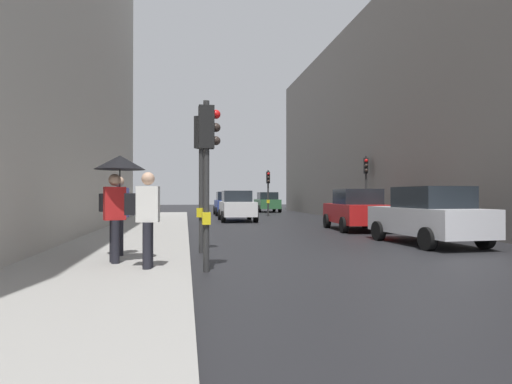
{
  "coord_description": "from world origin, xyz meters",
  "views": [
    {
      "loc": [
        -5.02,
        -8.67,
        1.51
      ],
      "look_at": [
        -2.36,
        7.66,
        1.62
      ],
      "focal_mm": 30.4,
      "sensor_mm": 36.0,
      "label": 1
    }
  ],
  "objects_px": {
    "traffic_light_mid_street": "(366,177)",
    "traffic_light_far_median": "(268,184)",
    "car_white_compact": "(237,206)",
    "pedestrian_with_black_backpack": "(146,214)",
    "car_red_sedan": "(356,210)",
    "traffic_light_near_right": "(202,156)",
    "car_blue_van": "(228,203)",
    "car_silver_hatchback": "(428,216)",
    "pedestrian_with_grey_backpack": "(117,210)",
    "traffic_light_near_left": "(208,154)",
    "car_green_estate": "(267,202)",
    "pedestrian_with_umbrella": "(118,178)"
  },
  "relations": [
    {
      "from": "traffic_light_mid_street",
      "to": "traffic_light_far_median",
      "type": "bearing_deg",
      "value": 114.31
    },
    {
      "from": "car_white_compact",
      "to": "pedestrian_with_black_backpack",
      "type": "relative_size",
      "value": 2.38
    },
    {
      "from": "car_red_sedan",
      "to": "car_white_compact",
      "type": "bearing_deg",
      "value": 119.75
    },
    {
      "from": "traffic_light_near_right",
      "to": "car_blue_van",
      "type": "relative_size",
      "value": 0.87
    },
    {
      "from": "car_white_compact",
      "to": "car_silver_hatchback",
      "type": "bearing_deg",
      "value": -71.36
    },
    {
      "from": "traffic_light_far_median",
      "to": "pedestrian_with_grey_backpack",
      "type": "relative_size",
      "value": 1.86
    },
    {
      "from": "traffic_light_mid_street",
      "to": "car_white_compact",
      "type": "bearing_deg",
      "value": 156.19
    },
    {
      "from": "traffic_light_far_median",
      "to": "car_red_sedan",
      "type": "bearing_deg",
      "value": -83.98
    },
    {
      "from": "traffic_light_near_left",
      "to": "car_green_estate",
      "type": "height_order",
      "value": "traffic_light_near_left"
    },
    {
      "from": "traffic_light_near_left",
      "to": "pedestrian_with_umbrella",
      "type": "distance_m",
      "value": 1.87
    },
    {
      "from": "traffic_light_far_median",
      "to": "traffic_light_mid_street",
      "type": "height_order",
      "value": "traffic_light_mid_street"
    },
    {
      "from": "car_blue_van",
      "to": "car_red_sedan",
      "type": "xyz_separation_m",
      "value": [
        4.07,
        -14.88,
        0.0
      ]
    },
    {
      "from": "traffic_light_near_left",
      "to": "car_silver_hatchback",
      "type": "xyz_separation_m",
      "value": [
        6.87,
        3.64,
        -1.44
      ]
    },
    {
      "from": "car_blue_van",
      "to": "car_silver_hatchback",
      "type": "bearing_deg",
      "value": -78.43
    },
    {
      "from": "pedestrian_with_grey_backpack",
      "to": "traffic_light_near_left",
      "type": "bearing_deg",
      "value": -38.09
    },
    {
      "from": "car_blue_van",
      "to": "pedestrian_with_umbrella",
      "type": "distance_m",
      "value": 23.96
    },
    {
      "from": "traffic_light_near_right",
      "to": "traffic_light_mid_street",
      "type": "bearing_deg",
      "value": 49.43
    },
    {
      "from": "traffic_light_far_median",
      "to": "traffic_light_near_left",
      "type": "distance_m",
      "value": 22.61
    },
    {
      "from": "car_green_estate",
      "to": "car_blue_van",
      "type": "bearing_deg",
      "value": -126.12
    },
    {
      "from": "traffic_light_far_median",
      "to": "pedestrian_with_umbrella",
      "type": "xyz_separation_m",
      "value": [
        -7.17,
        -21.51,
        -0.43
      ]
    },
    {
      "from": "car_green_estate",
      "to": "car_silver_hatchback",
      "type": "relative_size",
      "value": 0.99
    },
    {
      "from": "car_blue_van",
      "to": "pedestrian_with_grey_backpack",
      "type": "distance_m",
      "value": 22.92
    },
    {
      "from": "traffic_light_near_left",
      "to": "pedestrian_with_grey_backpack",
      "type": "xyz_separation_m",
      "value": [
        -1.95,
        1.53,
        -1.15
      ]
    },
    {
      "from": "car_silver_hatchback",
      "to": "pedestrian_with_black_backpack",
      "type": "height_order",
      "value": "pedestrian_with_black_backpack"
    },
    {
      "from": "car_blue_van",
      "to": "traffic_light_near_right",
      "type": "bearing_deg",
      "value": -97.31
    },
    {
      "from": "car_blue_van",
      "to": "traffic_light_far_median",
      "type": "bearing_deg",
      "value": -36.66
    },
    {
      "from": "traffic_light_near_left",
      "to": "car_white_compact",
      "type": "bearing_deg",
      "value": 81.32
    },
    {
      "from": "car_green_estate",
      "to": "car_blue_van",
      "type": "relative_size",
      "value": 1.0
    },
    {
      "from": "pedestrian_with_umbrella",
      "to": "pedestrian_with_black_backpack",
      "type": "relative_size",
      "value": 1.21
    },
    {
      "from": "traffic_light_mid_street",
      "to": "traffic_light_near_right",
      "type": "xyz_separation_m",
      "value": [
        -9.2,
        -10.75,
        0.03
      ]
    },
    {
      "from": "car_white_compact",
      "to": "car_green_estate",
      "type": "relative_size",
      "value": 1.0
    },
    {
      "from": "car_blue_van",
      "to": "pedestrian_with_umbrella",
      "type": "height_order",
      "value": "pedestrian_with_umbrella"
    },
    {
      "from": "car_white_compact",
      "to": "pedestrian_with_umbrella",
      "type": "relative_size",
      "value": 1.97
    },
    {
      "from": "traffic_light_near_right",
      "to": "car_blue_van",
      "type": "xyz_separation_m",
      "value": [
        2.71,
        21.14,
        -1.65
      ]
    },
    {
      "from": "car_blue_van",
      "to": "car_green_estate",
      "type": "bearing_deg",
      "value": 53.88
    },
    {
      "from": "traffic_light_near_left",
      "to": "car_red_sedan",
      "type": "xyz_separation_m",
      "value": [
        6.78,
        9.09,
        -1.44
      ]
    },
    {
      "from": "car_white_compact",
      "to": "car_blue_van",
      "type": "xyz_separation_m",
      "value": [
        0.18,
        7.44,
        0.0
      ]
    },
    {
      "from": "traffic_light_near_left",
      "to": "car_white_compact",
      "type": "relative_size",
      "value": 0.8
    },
    {
      "from": "car_silver_hatchback",
      "to": "car_red_sedan",
      "type": "xyz_separation_m",
      "value": [
        -0.1,
        5.45,
        0.0
      ]
    },
    {
      "from": "traffic_light_far_median",
      "to": "car_green_estate",
      "type": "xyz_separation_m",
      "value": [
        1.37,
        7.6,
        -1.39
      ]
    },
    {
      "from": "car_green_estate",
      "to": "pedestrian_with_black_backpack",
      "type": "height_order",
      "value": "pedestrian_with_black_backpack"
    },
    {
      "from": "car_blue_van",
      "to": "pedestrian_with_grey_backpack",
      "type": "height_order",
      "value": "pedestrian_with_grey_backpack"
    },
    {
      "from": "traffic_light_mid_street",
      "to": "car_silver_hatchback",
      "type": "bearing_deg",
      "value": -103.18
    },
    {
      "from": "car_red_sedan",
      "to": "pedestrian_with_black_backpack",
      "type": "bearing_deg",
      "value": -130.13
    },
    {
      "from": "traffic_light_far_median",
      "to": "pedestrian_with_umbrella",
      "type": "bearing_deg",
      "value": -108.45
    },
    {
      "from": "car_silver_hatchback",
      "to": "car_green_estate",
      "type": "bearing_deg",
      "value": 90.19
    },
    {
      "from": "car_green_estate",
      "to": "car_blue_van",
      "type": "distance_m",
      "value": 6.92
    },
    {
      "from": "traffic_light_far_median",
      "to": "pedestrian_with_black_backpack",
      "type": "height_order",
      "value": "traffic_light_far_median"
    },
    {
      "from": "traffic_light_near_right",
      "to": "car_red_sedan",
      "type": "relative_size",
      "value": 0.85
    },
    {
      "from": "car_silver_hatchback",
      "to": "pedestrian_with_umbrella",
      "type": "height_order",
      "value": "pedestrian_with_umbrella"
    }
  ]
}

